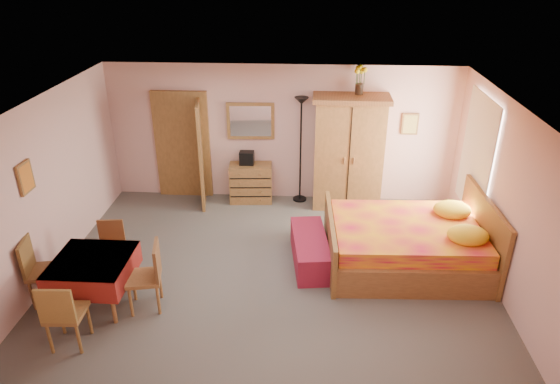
# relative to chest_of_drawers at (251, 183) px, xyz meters

# --- Properties ---
(floor) EXTENTS (6.50, 6.50, 0.00)m
(floor) POSITION_rel_chest_of_drawers_xyz_m (0.58, -2.26, -0.38)
(floor) COLOR #605B54
(floor) RESTS_ON ground
(ceiling) EXTENTS (6.50, 6.50, 0.00)m
(ceiling) POSITION_rel_chest_of_drawers_xyz_m (0.58, -2.26, 2.22)
(ceiling) COLOR brown
(ceiling) RESTS_ON wall_back
(wall_back) EXTENTS (6.50, 0.10, 2.60)m
(wall_back) POSITION_rel_chest_of_drawers_xyz_m (0.58, 0.24, 0.92)
(wall_back) COLOR beige
(wall_back) RESTS_ON floor
(wall_front) EXTENTS (6.50, 0.10, 2.60)m
(wall_front) POSITION_rel_chest_of_drawers_xyz_m (0.58, -4.76, 0.92)
(wall_front) COLOR beige
(wall_front) RESTS_ON floor
(wall_left) EXTENTS (0.10, 5.00, 2.60)m
(wall_left) POSITION_rel_chest_of_drawers_xyz_m (-2.67, -2.26, 0.92)
(wall_left) COLOR beige
(wall_left) RESTS_ON floor
(wall_right) EXTENTS (0.10, 5.00, 2.60)m
(wall_right) POSITION_rel_chest_of_drawers_xyz_m (3.83, -2.26, 0.92)
(wall_right) COLOR beige
(wall_right) RESTS_ON floor
(doorway) EXTENTS (1.06, 0.12, 2.15)m
(doorway) POSITION_rel_chest_of_drawers_xyz_m (-1.32, 0.21, 0.65)
(doorway) COLOR #9E6B35
(doorway) RESTS_ON floor
(window) EXTENTS (0.08, 1.40, 1.95)m
(window) POSITION_rel_chest_of_drawers_xyz_m (3.79, -1.06, 1.07)
(window) COLOR white
(window) RESTS_ON wall_right
(picture_left) EXTENTS (0.04, 0.32, 0.42)m
(picture_left) POSITION_rel_chest_of_drawers_xyz_m (-2.64, -2.86, 1.32)
(picture_left) COLOR orange
(picture_left) RESTS_ON wall_left
(picture_back) EXTENTS (0.30, 0.04, 0.40)m
(picture_back) POSITION_rel_chest_of_drawers_xyz_m (2.93, 0.21, 1.17)
(picture_back) COLOR #D8BF59
(picture_back) RESTS_ON wall_back
(chest_of_drawers) EXTENTS (0.83, 0.46, 0.76)m
(chest_of_drawers) POSITION_rel_chest_of_drawers_xyz_m (0.00, 0.00, 0.00)
(chest_of_drawers) COLOR brown
(chest_of_drawers) RESTS_ON floor
(wall_mirror) EXTENTS (0.89, 0.09, 0.70)m
(wall_mirror) POSITION_rel_chest_of_drawers_xyz_m (0.00, 0.21, 1.17)
(wall_mirror) COLOR white
(wall_mirror) RESTS_ON wall_back
(stereo) EXTENTS (0.27, 0.20, 0.25)m
(stereo) POSITION_rel_chest_of_drawers_xyz_m (-0.07, 0.03, 0.50)
(stereo) COLOR black
(stereo) RESTS_ON chest_of_drawers
(floor_lamp) EXTENTS (0.31, 0.31, 2.05)m
(floor_lamp) POSITION_rel_chest_of_drawers_xyz_m (0.94, 0.10, 0.64)
(floor_lamp) COLOR black
(floor_lamp) RESTS_ON floor
(wardrobe) EXTENTS (1.37, 0.72, 2.13)m
(wardrobe) POSITION_rel_chest_of_drawers_xyz_m (1.82, -0.06, 0.69)
(wardrobe) COLOR #AE733B
(wardrobe) RESTS_ON floor
(sunflower_vase) EXTENTS (0.22, 0.22, 0.51)m
(sunflower_vase) POSITION_rel_chest_of_drawers_xyz_m (1.95, 0.05, 2.01)
(sunflower_vase) COLOR yellow
(sunflower_vase) RESTS_ON wardrobe
(bed) EXTENTS (2.47, 1.97, 1.11)m
(bed) POSITION_rel_chest_of_drawers_xyz_m (2.60, -2.01, 0.18)
(bed) COLOR red
(bed) RESTS_ON floor
(bench) EXTENTS (0.65, 1.40, 0.45)m
(bench) POSITION_rel_chest_of_drawers_xyz_m (1.15, -2.08, -0.15)
(bench) COLOR maroon
(bench) RESTS_ON floor
(dining_table) EXTENTS (1.00, 1.00, 0.73)m
(dining_table) POSITION_rel_chest_of_drawers_xyz_m (-1.74, -3.28, -0.01)
(dining_table) COLOR maroon
(dining_table) RESTS_ON floor
(chair_south) EXTENTS (0.45, 0.45, 0.95)m
(chair_south) POSITION_rel_chest_of_drawers_xyz_m (-1.78, -4.05, 0.10)
(chair_south) COLOR olive
(chair_south) RESTS_ON floor
(chair_north) EXTENTS (0.42, 0.42, 0.83)m
(chair_north) POSITION_rel_chest_of_drawers_xyz_m (-1.79, -2.56, 0.04)
(chair_north) COLOR #9C6835
(chair_north) RESTS_ON floor
(chair_west) EXTENTS (0.53, 0.53, 0.98)m
(chair_west) POSITION_rel_chest_of_drawers_xyz_m (-2.43, -3.24, 0.11)
(chair_west) COLOR #935C31
(chair_west) RESTS_ON floor
(chair_east) EXTENTS (0.52, 0.52, 0.97)m
(chair_east) POSITION_rel_chest_of_drawers_xyz_m (-1.06, -3.30, 0.11)
(chair_east) COLOR #A76C38
(chair_east) RESTS_ON floor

